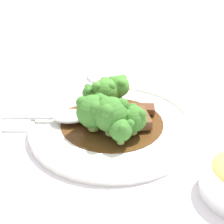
{
  "coord_description": "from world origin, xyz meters",
  "views": [
    {
      "loc": [
        -0.08,
        -0.43,
        0.29
      ],
      "look_at": [
        0.0,
        0.0,
        0.03
      ],
      "focal_mm": 50.0,
      "sensor_mm": 36.0,
      "label": 1
    }
  ],
  "objects_px": {
    "beef_strip_0": "(107,110)",
    "beef_strip_3": "(138,109)",
    "main_plate": "(112,124)",
    "beef_strip_1": "(138,118)",
    "broccoli_floret_4": "(93,111)",
    "broccoli_floret_2": "(133,118)",
    "broccoli_floret_1": "(119,86)",
    "sauce_dish": "(104,74)",
    "broccoli_floret_5": "(104,91)",
    "broccoli_floret_6": "(123,129)",
    "beef_strip_4": "(87,116)",
    "broccoli_floret_0": "(111,114)",
    "broccoli_floret_3": "(91,93)",
    "serving_spoon": "(60,116)",
    "beef_strip_2": "(119,118)"
  },
  "relations": [
    {
      "from": "beef_strip_0",
      "to": "beef_strip_3",
      "type": "xyz_separation_m",
      "value": [
        0.05,
        -0.01,
        0.0
      ]
    },
    {
      "from": "main_plate",
      "to": "beef_strip_0",
      "type": "distance_m",
      "value": 0.03
    },
    {
      "from": "beef_strip_1",
      "to": "main_plate",
      "type": "bearing_deg",
      "value": 160.15
    },
    {
      "from": "beef_strip_0",
      "to": "broccoli_floret_4",
      "type": "xyz_separation_m",
      "value": [
        -0.03,
        -0.05,
        0.03
      ]
    },
    {
      "from": "beef_strip_1",
      "to": "broccoli_floret_2",
      "type": "bearing_deg",
      "value": -119.16
    },
    {
      "from": "beef_strip_3",
      "to": "broccoli_floret_1",
      "type": "xyz_separation_m",
      "value": [
        -0.03,
        0.04,
        0.03
      ]
    },
    {
      "from": "broccoli_floret_4",
      "to": "sauce_dish",
      "type": "xyz_separation_m",
      "value": [
        0.06,
        0.24,
        -0.05
      ]
    },
    {
      "from": "broccoli_floret_1",
      "to": "broccoli_floret_5",
      "type": "relative_size",
      "value": 1.03
    },
    {
      "from": "main_plate",
      "to": "broccoli_floret_6",
      "type": "relative_size",
      "value": 7.01
    },
    {
      "from": "beef_strip_4",
      "to": "broccoli_floret_2",
      "type": "height_order",
      "value": "broccoli_floret_2"
    },
    {
      "from": "broccoli_floret_2",
      "to": "broccoli_floret_5",
      "type": "bearing_deg",
      "value": 106.08
    },
    {
      "from": "beef_strip_4",
      "to": "broccoli_floret_1",
      "type": "relative_size",
      "value": 1.39
    },
    {
      "from": "broccoli_floret_0",
      "to": "broccoli_floret_4",
      "type": "relative_size",
      "value": 1.05
    },
    {
      "from": "broccoli_floret_3",
      "to": "serving_spoon",
      "type": "height_order",
      "value": "broccoli_floret_3"
    },
    {
      "from": "beef_strip_2",
      "to": "broccoli_floret_3",
      "type": "bearing_deg",
      "value": 116.19
    },
    {
      "from": "beef_strip_4",
      "to": "broccoli_floret_3",
      "type": "relative_size",
      "value": 1.95
    },
    {
      "from": "beef_strip_0",
      "to": "sauce_dish",
      "type": "height_order",
      "value": "beef_strip_0"
    },
    {
      "from": "broccoli_floret_2",
      "to": "broccoli_floret_3",
      "type": "height_order",
      "value": "broccoli_floret_2"
    },
    {
      "from": "broccoli_floret_0",
      "to": "broccoli_floret_4",
      "type": "height_order",
      "value": "broccoli_floret_0"
    },
    {
      "from": "serving_spoon",
      "to": "beef_strip_2",
      "type": "bearing_deg",
      "value": -14.83
    },
    {
      "from": "beef_strip_3",
      "to": "broccoli_floret_4",
      "type": "bearing_deg",
      "value": -153.39
    },
    {
      "from": "broccoli_floret_2",
      "to": "broccoli_floret_6",
      "type": "distance_m",
      "value": 0.03
    },
    {
      "from": "broccoli_floret_0",
      "to": "broccoli_floret_6",
      "type": "relative_size",
      "value": 1.55
    },
    {
      "from": "broccoli_floret_0",
      "to": "beef_strip_3",
      "type": "bearing_deg",
      "value": 45.43
    },
    {
      "from": "beef_strip_4",
      "to": "serving_spoon",
      "type": "bearing_deg",
      "value": 174.05
    },
    {
      "from": "beef_strip_0",
      "to": "beef_strip_4",
      "type": "xyz_separation_m",
      "value": [
        -0.04,
        -0.01,
        0.0
      ]
    },
    {
      "from": "serving_spoon",
      "to": "sauce_dish",
      "type": "relative_size",
      "value": 2.71
    },
    {
      "from": "beef_strip_4",
      "to": "broccoli_floret_4",
      "type": "bearing_deg",
      "value": -79.17
    },
    {
      "from": "beef_strip_1",
      "to": "broccoli_floret_2",
      "type": "distance_m",
      "value": 0.04
    },
    {
      "from": "beef_strip_2",
      "to": "broccoli_floret_0",
      "type": "bearing_deg",
      "value": -121.44
    },
    {
      "from": "broccoli_floret_5",
      "to": "serving_spoon",
      "type": "distance_m",
      "value": 0.09
    },
    {
      "from": "broccoli_floret_6",
      "to": "serving_spoon",
      "type": "relative_size",
      "value": 0.19
    },
    {
      "from": "beef_strip_2",
      "to": "broccoli_floret_1",
      "type": "bearing_deg",
      "value": 78.49
    },
    {
      "from": "beef_strip_2",
      "to": "broccoli_floret_3",
      "type": "distance_m",
      "value": 0.08
    },
    {
      "from": "beef_strip_0",
      "to": "beef_strip_2",
      "type": "relative_size",
      "value": 1.07
    },
    {
      "from": "serving_spoon",
      "to": "broccoli_floret_4",
      "type": "bearing_deg",
      "value": -37.53
    },
    {
      "from": "beef_strip_0",
      "to": "broccoli_floret_2",
      "type": "bearing_deg",
      "value": -68.1
    },
    {
      "from": "broccoli_floret_0",
      "to": "broccoli_floret_2",
      "type": "bearing_deg",
      "value": -9.15
    },
    {
      "from": "broccoli_floret_3",
      "to": "sauce_dish",
      "type": "distance_m",
      "value": 0.17
    },
    {
      "from": "beef_strip_4",
      "to": "broccoli_floret_3",
      "type": "distance_m",
      "value": 0.06
    },
    {
      "from": "beef_strip_1",
      "to": "broccoli_floret_1",
      "type": "bearing_deg",
      "value": 102.9
    },
    {
      "from": "beef_strip_1",
      "to": "broccoli_floret_5",
      "type": "distance_m",
      "value": 0.08
    },
    {
      "from": "beef_strip_3",
      "to": "broccoli_floret_4",
      "type": "xyz_separation_m",
      "value": [
        -0.08,
        -0.04,
        0.03
      ]
    },
    {
      "from": "broccoli_floret_2",
      "to": "main_plate",
      "type": "bearing_deg",
      "value": 118.35
    },
    {
      "from": "serving_spoon",
      "to": "broccoli_floret_3",
      "type": "bearing_deg",
      "value": 38.3
    },
    {
      "from": "broccoli_floret_1",
      "to": "broccoli_floret_6",
      "type": "relative_size",
      "value": 1.31
    },
    {
      "from": "main_plate",
      "to": "beef_strip_1",
      "type": "height_order",
      "value": "beef_strip_1"
    },
    {
      "from": "beef_strip_4",
      "to": "broccoli_floret_0",
      "type": "relative_size",
      "value": 1.17
    },
    {
      "from": "beef_strip_3",
      "to": "broccoli_floret_4",
      "type": "relative_size",
      "value": 1.08
    },
    {
      "from": "broccoli_floret_1",
      "to": "serving_spoon",
      "type": "distance_m",
      "value": 0.12
    }
  ]
}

